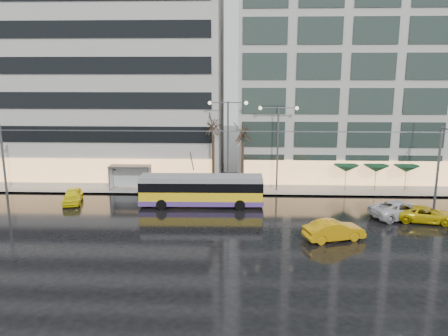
# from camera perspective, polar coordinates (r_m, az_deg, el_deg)

# --- Properties ---
(ground) EXTENTS (140.00, 140.00, 0.00)m
(ground) POSITION_cam_1_polar(r_m,az_deg,el_deg) (34.84, -3.37, -7.60)
(ground) COLOR black
(ground) RESTS_ON ground
(sidewalk) EXTENTS (80.00, 10.00, 0.15)m
(sidewalk) POSITION_cam_1_polar(r_m,az_deg,el_deg) (48.09, 0.61, -1.94)
(sidewalk) COLOR gray
(sidewalk) RESTS_ON ground
(kerb) EXTENTS (80.00, 0.10, 0.15)m
(kerb) POSITION_cam_1_polar(r_m,az_deg,el_deg) (43.30, 0.43, -3.52)
(kerb) COLOR slate
(kerb) RESTS_ON ground
(building_left) EXTENTS (34.00, 14.00, 22.00)m
(building_left) POSITION_cam_1_polar(r_m,az_deg,el_deg) (55.14, -18.61, 10.86)
(building_left) COLOR #B1AEA9
(building_left) RESTS_ON sidewalk
(building_right) EXTENTS (32.00, 14.00, 25.00)m
(building_right) POSITION_cam_1_polar(r_m,az_deg,el_deg) (53.98, 19.61, 12.38)
(building_right) COLOR #B1AEA9
(building_right) RESTS_ON sidewalk
(trolleybus) EXTENTS (11.13, 4.39, 5.14)m
(trolleybus) POSITION_cam_1_polar(r_m,az_deg,el_deg) (39.59, -2.98, -3.06)
(trolleybus) COLOR yellow
(trolleybus) RESTS_ON ground
(catenary) EXTENTS (42.24, 5.12, 7.00)m
(catenary) POSITION_cam_1_polar(r_m,az_deg,el_deg) (41.32, -1.00, 1.66)
(catenary) COLOR #595B60
(catenary) RESTS_ON ground
(bus_shelter) EXTENTS (4.20, 1.60, 2.51)m
(bus_shelter) POSITION_cam_1_polar(r_m,az_deg,el_deg) (45.92, -12.56, -0.49)
(bus_shelter) COLOR #595B60
(bus_shelter) RESTS_ON sidewalk
(street_lamp_near) EXTENTS (3.96, 0.36, 9.03)m
(street_lamp_near) POSITION_cam_1_polar(r_m,az_deg,el_deg) (43.84, 0.51, 4.56)
(street_lamp_near) COLOR #595B60
(street_lamp_near) RESTS_ON sidewalk
(street_lamp_far) EXTENTS (3.96, 0.36, 8.53)m
(street_lamp_far) POSITION_cam_1_polar(r_m,az_deg,el_deg) (44.01, 7.05, 4.14)
(street_lamp_far) COLOR #595B60
(street_lamp_far) RESTS_ON sidewalk
(tree_a) EXTENTS (3.20, 3.20, 8.40)m
(tree_a) POSITION_cam_1_polar(r_m,az_deg,el_deg) (43.98, -1.44, 6.02)
(tree_a) COLOR black
(tree_a) RESTS_ON sidewalk
(tree_b) EXTENTS (3.20, 3.20, 7.70)m
(tree_b) POSITION_cam_1_polar(r_m,az_deg,el_deg) (44.16, 2.48, 5.14)
(tree_b) COLOR black
(tree_b) RESTS_ON sidewalk
(parasol_a) EXTENTS (2.50, 2.50, 2.65)m
(parasol_a) POSITION_cam_1_polar(r_m,az_deg,el_deg) (45.88, 15.67, -0.04)
(parasol_a) COLOR #595B60
(parasol_a) RESTS_ON sidewalk
(parasol_b) EXTENTS (2.50, 2.50, 2.65)m
(parasol_b) POSITION_cam_1_polar(r_m,az_deg,el_deg) (46.67, 19.25, -0.07)
(parasol_b) COLOR #595B60
(parasol_b) RESTS_ON sidewalk
(parasol_c) EXTENTS (2.50, 2.50, 2.65)m
(parasol_c) POSITION_cam_1_polar(r_m,az_deg,el_deg) (47.64, 22.70, -0.10)
(parasol_c) COLOR #595B60
(parasol_c) RESTS_ON sidewalk
(taxi_a) EXTENTS (2.51, 4.23, 1.35)m
(taxi_a) POSITION_cam_1_polar(r_m,az_deg,el_deg) (43.09, -19.15, -3.46)
(taxi_a) COLOR #FFEF0D
(taxi_a) RESTS_ON ground
(taxi_b) EXTENTS (4.68, 2.77, 1.46)m
(taxi_b) POSITION_cam_1_polar(r_m,az_deg,el_deg) (32.78, 14.17, -7.90)
(taxi_b) COLOR #D3940B
(taxi_b) RESTS_ON ground
(taxi_c) EXTENTS (4.92, 2.98, 1.28)m
(taxi_c) POSITION_cam_1_polar(r_m,az_deg,el_deg) (39.16, 24.81, -5.51)
(taxi_c) COLOR gold
(taxi_c) RESTS_ON ground
(sedan_silver) EXTENTS (5.76, 3.91, 1.47)m
(sedan_silver) POSITION_cam_1_polar(r_m,az_deg,el_deg) (39.37, 22.14, -5.04)
(sedan_silver) COLOR silver
(sedan_silver) RESTS_ON ground
(pedestrian_a) EXTENTS (1.28, 1.29, 2.19)m
(pedestrian_a) POSITION_cam_1_polar(r_m,az_deg,el_deg) (44.70, -9.58, -1.18)
(pedestrian_a) COLOR black
(pedestrian_a) RESTS_ON sidewalk
(pedestrian_b) EXTENTS (0.77, 0.61, 1.54)m
(pedestrian_b) POSITION_cam_1_polar(r_m,az_deg,el_deg) (44.96, -7.53, -1.93)
(pedestrian_b) COLOR black
(pedestrian_b) RESTS_ON sidewalk
(pedestrian_c) EXTENTS (1.06, 0.88, 2.11)m
(pedestrian_c) POSITION_cam_1_polar(r_m,az_deg,el_deg) (47.24, -13.95, -1.08)
(pedestrian_c) COLOR black
(pedestrian_c) RESTS_ON sidewalk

